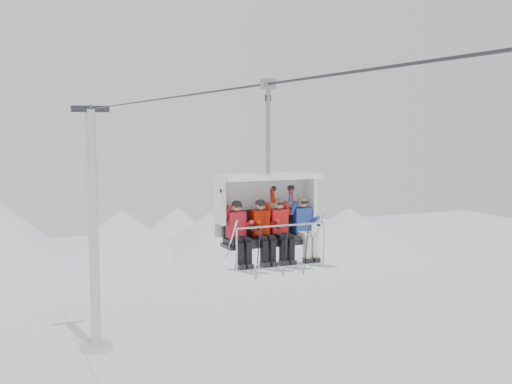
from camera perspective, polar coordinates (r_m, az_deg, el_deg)
name	(u,v)px	position (r m, az deg, el deg)	size (l,w,h in m)	color
ridgeline	(33,242)	(56.27, -19.18, -4.20)	(72.00, 21.00, 7.00)	white
lift_tower_right	(94,247)	(36.33, -14.21, -4.78)	(2.00, 1.80, 13.48)	silver
haul_cable	(256,86)	(14.50, 0.00, 9.44)	(0.06, 0.06, 50.00)	#302F35
chairlift_carrier	(266,206)	(14.10, 0.86, -1.28)	(2.22, 1.17, 3.98)	black
skier_far_left	(238,231)	(13.59, -1.59, -3.52)	(0.38, 1.69, 1.53)	red
skier_center_left	(262,230)	(13.80, 0.55, -3.37)	(0.38, 1.69, 1.53)	#B31803
skier_center_right	(281,228)	(13.99, 2.21, -3.25)	(0.38, 1.69, 1.53)	red
skier_far_right	(304,227)	(14.25, 4.31, -3.09)	(0.38, 1.69, 1.53)	#2646A7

